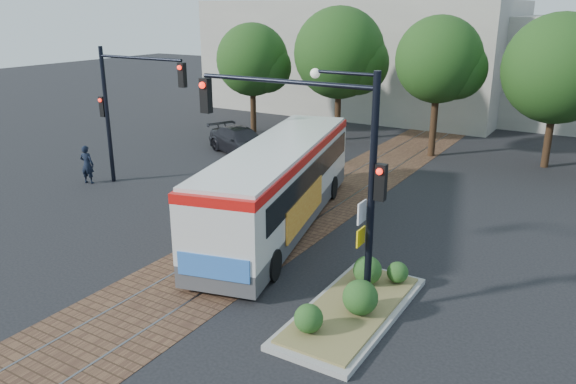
% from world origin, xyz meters
% --- Properties ---
extents(ground, '(120.00, 120.00, 0.00)m').
position_xyz_m(ground, '(0.00, 0.00, 0.00)').
color(ground, black).
rests_on(ground, ground).
extents(trackbed, '(3.60, 40.00, 0.02)m').
position_xyz_m(trackbed, '(0.00, 4.00, 0.01)').
color(trackbed, brown).
rests_on(trackbed, ground).
extents(tree_row, '(26.40, 5.60, 7.67)m').
position_xyz_m(tree_row, '(1.21, 16.42, 4.85)').
color(tree_row, '#382314').
rests_on(tree_row, ground).
extents(warehouses, '(40.00, 13.00, 8.00)m').
position_xyz_m(warehouses, '(-0.53, 28.75, 3.81)').
color(warehouses, '#ADA899').
rests_on(warehouses, ground).
extents(city_bus, '(5.10, 11.61, 3.05)m').
position_xyz_m(city_bus, '(-0.07, 3.27, 1.70)').
color(city_bus, '#444447').
rests_on(city_bus, ground).
extents(traffic_island, '(2.20, 5.20, 1.13)m').
position_xyz_m(traffic_island, '(4.82, -0.90, 0.33)').
color(traffic_island, gray).
rests_on(traffic_island, ground).
extents(signal_pole_main, '(5.49, 0.46, 6.00)m').
position_xyz_m(signal_pole_main, '(3.86, -0.81, 4.16)').
color(signal_pole_main, black).
rests_on(signal_pole_main, ground).
extents(signal_pole_left, '(4.99, 0.34, 6.00)m').
position_xyz_m(signal_pole_left, '(-8.37, 4.00, 3.86)').
color(signal_pole_left, black).
rests_on(signal_pole_left, ground).
extents(officer, '(0.73, 0.58, 1.74)m').
position_xyz_m(officer, '(-10.23, 3.21, 0.87)').
color(officer, black).
rests_on(officer, ground).
extents(parked_car, '(5.25, 3.79, 1.41)m').
position_xyz_m(parked_car, '(-7.40, 11.08, 0.71)').
color(parked_car, black).
rests_on(parked_car, ground).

